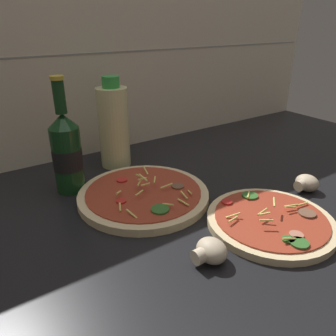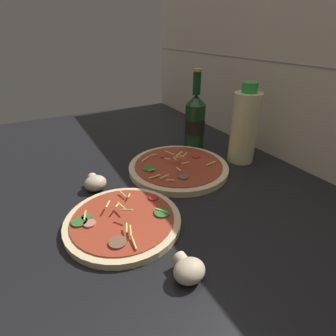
{
  "view_description": "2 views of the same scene",
  "coord_description": "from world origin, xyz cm",
  "px_view_note": "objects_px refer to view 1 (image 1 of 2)",
  "views": [
    {
      "loc": [
        -39.05,
        -40.95,
        38.11
      ],
      "look_at": [
        -3.77,
        11.38,
        9.36
      ],
      "focal_mm": 35.0,
      "sensor_mm": 36.0,
      "label": 1
    },
    {
      "loc": [
        47.85,
        -20.64,
        38.17
      ],
      "look_at": [
        -5.02,
        8.1,
        6.29
      ],
      "focal_mm": 28.0,
      "sensor_mm": 36.0,
      "label": 2
    }
  ],
  "objects_px": {
    "mushroom_right": "(210,251)",
    "beer_bottle": "(67,152)",
    "pizza_far": "(144,195)",
    "oil_bottle": "(114,126)",
    "mushroom_left": "(306,183)",
    "pizza_near": "(270,221)"
  },
  "relations": [
    {
      "from": "mushroom_right",
      "to": "beer_bottle",
      "type": "bearing_deg",
      "value": 105.81
    },
    {
      "from": "pizza_far",
      "to": "oil_bottle",
      "type": "xyz_separation_m",
      "value": [
        0.03,
        0.2,
        0.1
      ]
    },
    {
      "from": "oil_bottle",
      "to": "mushroom_left",
      "type": "xyz_separation_m",
      "value": [
        0.29,
        -0.37,
        -0.09
      ]
    },
    {
      "from": "pizza_near",
      "to": "pizza_far",
      "type": "height_order",
      "value": "pizza_far"
    },
    {
      "from": "beer_bottle",
      "to": "mushroom_left",
      "type": "xyz_separation_m",
      "value": [
        0.44,
        -0.3,
        -0.07
      ]
    },
    {
      "from": "oil_bottle",
      "to": "mushroom_right",
      "type": "relative_size",
      "value": 4.04
    },
    {
      "from": "pizza_near",
      "to": "oil_bottle",
      "type": "relative_size",
      "value": 1.03
    },
    {
      "from": "oil_bottle",
      "to": "mushroom_right",
      "type": "height_order",
      "value": "oil_bottle"
    },
    {
      "from": "beer_bottle",
      "to": "mushroom_left",
      "type": "height_order",
      "value": "beer_bottle"
    },
    {
      "from": "pizza_far",
      "to": "pizza_near",
      "type": "bearing_deg",
      "value": -55.88
    },
    {
      "from": "beer_bottle",
      "to": "mushroom_right",
      "type": "xyz_separation_m",
      "value": [
        0.1,
        -0.36,
        -0.07
      ]
    },
    {
      "from": "pizza_near",
      "to": "pizza_far",
      "type": "distance_m",
      "value": 0.27
    },
    {
      "from": "pizza_near",
      "to": "mushroom_left",
      "type": "bearing_deg",
      "value": 14.95
    },
    {
      "from": "oil_bottle",
      "to": "mushroom_left",
      "type": "relative_size",
      "value": 4.16
    },
    {
      "from": "mushroom_right",
      "to": "pizza_near",
      "type": "bearing_deg",
      "value": 4.94
    },
    {
      "from": "pizza_far",
      "to": "mushroom_right",
      "type": "relative_size",
      "value": 4.9
    },
    {
      "from": "beer_bottle",
      "to": "oil_bottle",
      "type": "height_order",
      "value": "beer_bottle"
    },
    {
      "from": "beer_bottle",
      "to": "oil_bottle",
      "type": "distance_m",
      "value": 0.17
    },
    {
      "from": "mushroom_left",
      "to": "pizza_far",
      "type": "bearing_deg",
      "value": 151.92
    },
    {
      "from": "pizza_far",
      "to": "beer_bottle",
      "type": "bearing_deg",
      "value": 131.8
    },
    {
      "from": "oil_bottle",
      "to": "mushroom_left",
      "type": "height_order",
      "value": "oil_bottle"
    },
    {
      "from": "pizza_near",
      "to": "mushroom_left",
      "type": "height_order",
      "value": "pizza_near"
    }
  ]
}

